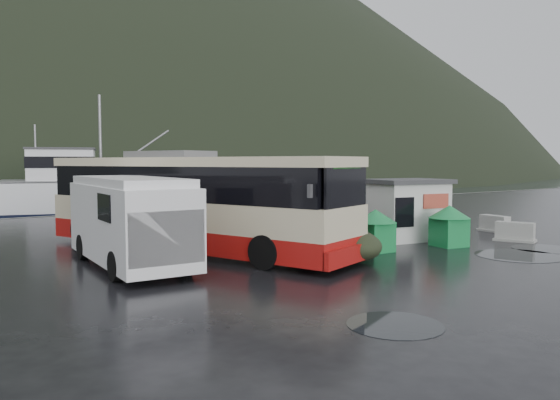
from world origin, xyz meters
TOP-DOWN VIEW (x-y plane):
  - ground at (0.00, 0.00)m, footprint 160.00×160.00m
  - quay_edge at (0.00, 20.00)m, footprint 160.00×0.60m
  - coach_bus at (-3.18, 3.34)m, footprint 7.32×13.45m
  - white_van at (-6.07, 1.86)m, footprint 2.76×6.89m
  - waste_bin_left at (2.23, -0.70)m, footprint 1.17×1.17m
  - waste_bin_right at (5.46, -1.51)m, footprint 1.34×1.34m
  - dome_tent at (0.03, -1.51)m, footprint 2.37×3.06m
  - ticket_kiosk at (5.56, 0.73)m, footprint 3.66×3.02m
  - jersey_barrier_a at (8.80, -2.27)m, footprint 1.27×1.76m
  - jersey_barrier_b at (10.95, 0.03)m, footprint 0.99×1.63m
  - fishing_trawler at (4.54, 28.21)m, footprint 25.29×13.23m
  - puddles at (4.71, -2.60)m, footprint 14.05×12.80m

SIDE VIEW (x-z plane):
  - ground at x=0.00m, z-range 0.00..0.00m
  - quay_edge at x=0.00m, z-range -0.75..0.75m
  - coach_bus at x=-3.18m, z-range -1.86..1.86m
  - white_van at x=-6.07m, z-range -1.41..1.41m
  - waste_bin_left at x=2.23m, z-range -0.78..0.78m
  - waste_bin_right at x=5.46m, z-range -0.80..0.80m
  - dome_tent at x=0.03m, z-range -0.55..0.55m
  - ticket_kiosk at x=5.56m, z-range -1.28..1.28m
  - jersey_barrier_a at x=8.80m, z-range -0.40..0.40m
  - jersey_barrier_b at x=10.95m, z-range -0.38..0.38m
  - fishing_trawler at x=4.54m, z-range -4.97..4.97m
  - puddles at x=4.71m, z-range 0.00..0.01m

